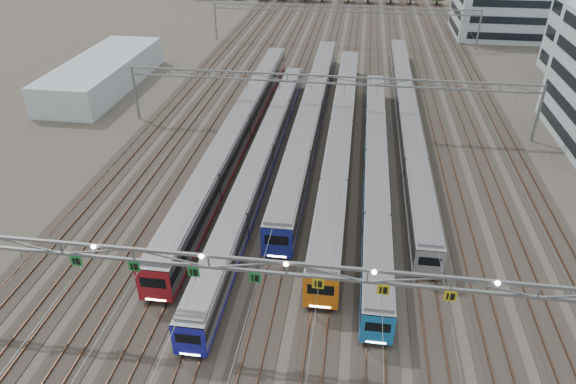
# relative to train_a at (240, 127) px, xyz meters

# --- Properties ---
(ground) EXTENTS (400.00, 400.00, 0.00)m
(ground) POSITION_rel_train_a_xyz_m (11.25, -34.18, -2.18)
(ground) COLOR #47423A
(ground) RESTS_ON ground
(track_bed) EXTENTS (54.00, 260.00, 5.42)m
(track_bed) POSITION_rel_train_a_xyz_m (11.25, 65.82, -0.69)
(track_bed) COLOR #2D2823
(track_bed) RESTS_ON ground
(train_a) EXTENTS (2.96, 63.98, 3.86)m
(train_a) POSITION_rel_train_a_xyz_m (0.00, 0.00, 0.00)
(train_a) COLOR black
(train_a) RESTS_ON ground
(train_b) EXTENTS (2.60, 59.28, 3.38)m
(train_b) POSITION_rel_train_a_xyz_m (4.50, -7.42, -0.24)
(train_b) COLOR black
(train_b) RESTS_ON ground
(train_c) EXTENTS (2.98, 62.54, 3.88)m
(train_c) POSITION_rel_train_a_xyz_m (9.00, 6.33, 0.01)
(train_c) COLOR black
(train_c) RESTS_ON ground
(train_d) EXTENTS (2.93, 62.51, 3.82)m
(train_d) POSITION_rel_train_a_xyz_m (13.50, 0.37, -0.02)
(train_d) COLOR black
(train_d) RESTS_ON ground
(train_e) EXTENTS (2.57, 54.24, 3.35)m
(train_e) POSITION_rel_train_a_xyz_m (18.00, -6.88, -0.26)
(train_e) COLOR black
(train_e) RESTS_ON ground
(train_f) EXTENTS (2.62, 68.37, 3.40)m
(train_f) POSITION_rel_train_a_xyz_m (22.50, 8.46, -0.23)
(train_f) COLOR black
(train_f) RESTS_ON ground
(gantry_near) EXTENTS (56.36, 0.61, 8.08)m
(gantry_near) POSITION_rel_train_a_xyz_m (11.20, -34.30, 4.91)
(gantry_near) COLOR gray
(gantry_near) RESTS_ON ground
(gantry_mid) EXTENTS (56.36, 0.36, 8.00)m
(gantry_mid) POSITION_rel_train_a_xyz_m (11.25, 5.82, 4.21)
(gantry_mid) COLOR gray
(gantry_mid) RESTS_ON ground
(gantry_far) EXTENTS (56.36, 0.36, 8.00)m
(gantry_far) POSITION_rel_train_a_xyz_m (11.25, 50.82, 4.21)
(gantry_far) COLOR gray
(gantry_far) RESTS_ON ground
(depot_bldg_north) EXTENTS (22.00, 18.00, 13.38)m
(depot_bldg_north) POSITION_rel_train_a_xyz_m (47.24, 63.84, 4.51)
(depot_bldg_north) COLOR #ADC5CF
(depot_bldg_north) RESTS_ON ground
(west_shed) EXTENTS (10.00, 30.00, 4.76)m
(west_shed) POSITION_rel_train_a_xyz_m (-27.73, 18.04, 0.20)
(west_shed) COLOR #ADC5CF
(west_shed) RESTS_ON ground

